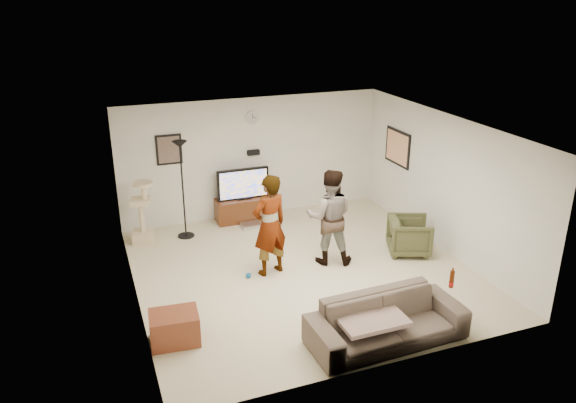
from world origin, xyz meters
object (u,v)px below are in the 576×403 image
object	(u,v)px
armchair	(409,236)
tv_stand	(244,209)
floor_lamp	(183,190)
sofa	(387,321)
beer_bottle	(452,279)
person_right	(329,217)
person_left	(270,225)
cat_tree	(141,212)
tv	(243,184)
side_table	(174,328)

from	to	relation	value
armchair	tv_stand	bearing A→B (deg)	65.40
floor_lamp	sofa	size ratio (longest dim) A/B	0.88
beer_bottle	person_right	bearing A→B (deg)	106.93
floor_lamp	sofa	xyz separation A→B (m)	(1.90, -4.40, -0.64)
person_left	beer_bottle	distance (m)	3.04
cat_tree	person_left	distance (m)	2.77
person_right	armchair	size ratio (longest dim) A/B	2.31
tv	cat_tree	xyz separation A→B (m)	(-2.09, -0.33, -0.19)
beer_bottle	person_left	bearing A→B (deg)	127.35
tv	floor_lamp	xyz separation A→B (m)	(-1.29, -0.39, 0.16)
tv	floor_lamp	world-z (taller)	floor_lamp
tv	beer_bottle	distance (m)	5.05
cat_tree	beer_bottle	bearing A→B (deg)	-50.31
tv_stand	tv	xyz separation A→B (m)	(0.00, 0.00, 0.56)
sofa	tv_stand	bearing A→B (deg)	95.40
sofa	beer_bottle	distance (m)	1.09
sofa	armchair	bearing A→B (deg)	49.91
tv	person_left	bearing A→B (deg)	-95.74
person_right	beer_bottle	distance (m)	2.56
tv_stand	tv	size ratio (longest dim) A/B	1.07
beer_bottle	side_table	world-z (taller)	beer_bottle
floor_lamp	person_left	distance (m)	2.25
tv_stand	person_left	bearing A→B (deg)	-95.74
armchair	sofa	bearing A→B (deg)	164.02
cat_tree	side_table	size ratio (longest dim) A/B	1.84
cat_tree	side_table	world-z (taller)	cat_tree
tv	person_right	distance (m)	2.50
tv_stand	side_table	distance (m)	4.34
tv_stand	beer_bottle	distance (m)	5.08
tv	person_right	world-z (taller)	person_right
person_right	cat_tree	bearing A→B (deg)	-12.24
floor_lamp	side_table	bearing A→B (deg)	-103.41
beer_bottle	sofa	bearing A→B (deg)	180.00
person_left	side_table	distance (m)	2.43
sofa	armchair	xyz separation A→B (m)	(1.77, 2.25, 0.02)
side_table	floor_lamp	bearing A→B (deg)	76.59
tv	side_table	bearing A→B (deg)	-119.04
tv_stand	floor_lamp	world-z (taller)	floor_lamp
person_left	beer_bottle	world-z (taller)	person_left
tv	floor_lamp	bearing A→B (deg)	-163.22
tv_stand	person_right	world-z (taller)	person_right
person_right	floor_lamp	bearing A→B (deg)	-20.20
tv	cat_tree	world-z (taller)	cat_tree
tv_stand	floor_lamp	size ratio (longest dim) A/B	0.60
tv_stand	side_table	size ratio (longest dim) A/B	1.75
tv	armchair	distance (m)	3.51
cat_tree	person_left	world-z (taller)	person_left
person_left	armchair	bearing A→B (deg)	160.41
cat_tree	person_right	bearing A→B (deg)	-34.23
tv	beer_bottle	world-z (taller)	tv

